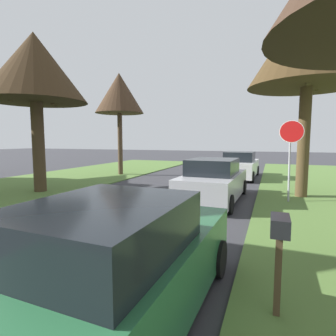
{
  "coord_description": "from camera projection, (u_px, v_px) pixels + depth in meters",
  "views": [
    {
      "loc": [
        4.07,
        3.15,
        2.24
      ],
      "look_at": [
        0.45,
        12.56,
        1.2
      ],
      "focal_mm": 28.68,
      "sensor_mm": 36.0,
      "label": 1
    }
  ],
  "objects": [
    {
      "name": "stop_sign_far",
      "position": [
        291.0,
        143.0,
        9.46
      ],
      "size": [
        0.81,
        0.76,
        2.9
      ],
      "color": "#9EA0A5",
      "rests_on": "grass_verge_right"
    },
    {
      "name": "street_tree_right_mid_b",
      "position": [
        309.0,
        41.0,
        9.96
      ],
      "size": [
        4.33,
        4.33,
        7.67
      ],
      "color": "brown",
      "rests_on": "grass_verge_right"
    },
    {
      "name": "street_tree_left_mid_b",
      "position": [
        35.0,
        69.0,
        11.12
      ],
      "size": [
        4.18,
        4.18,
        6.64
      ],
      "color": "#483824",
      "rests_on": "grass_verge_left"
    },
    {
      "name": "street_tree_left_far",
      "position": [
        119.0,
        94.0,
        16.93
      ],
      "size": [
        3.06,
        3.06,
        6.41
      ],
      "color": "brown",
      "rests_on": "grass_verge_left"
    },
    {
      "name": "parked_sedan_green",
      "position": [
        114.0,
        270.0,
        3.16
      ],
      "size": [
        2.05,
        4.45,
        1.57
      ],
      "color": "#28663D",
      "rests_on": "ground"
    },
    {
      "name": "parked_sedan_silver",
      "position": [
        214.0,
        181.0,
        9.94
      ],
      "size": [
        2.05,
        4.45,
        1.57
      ],
      "color": "#BCBCC1",
      "rests_on": "ground"
    },
    {
      "name": "parked_sedan_white",
      "position": [
        240.0,
        166.0,
        16.06
      ],
      "size": [
        2.05,
        4.45,
        1.57
      ],
      "color": "white",
      "rests_on": "ground"
    },
    {
      "name": "curbside_mailbox",
      "position": [
        280.0,
        237.0,
        3.29
      ],
      "size": [
        0.22,
        0.44,
        1.27
      ],
      "color": "brown",
      "rests_on": "grass_verge_right"
    }
  ]
}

